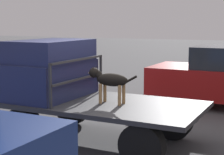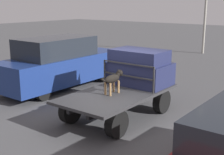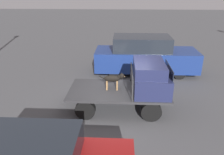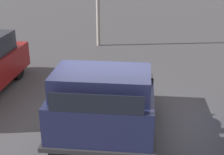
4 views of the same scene
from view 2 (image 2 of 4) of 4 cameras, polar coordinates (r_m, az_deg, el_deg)
The scene contains 6 objects.
ground_plane at distance 9.38m, azimuth 1.12°, elevation -7.26°, with size 80.00×80.00×0.00m, color #474749.
flatbed_truck at distance 9.19m, azimuth 1.14°, elevation -3.92°, with size 3.75×1.96×0.78m.
truck_cab at distance 9.93m, azimuth 5.15°, elevation 1.78°, with size 1.28×1.84×1.12m.
truck_headboard at distance 9.38m, azimuth 2.90°, elevation 1.05°, with size 0.04×1.84×0.78m.
dog at distance 8.90m, azimuth 0.28°, elevation -0.21°, with size 0.99×0.24×0.68m.
parked_pickup_far at distance 12.55m, azimuth -9.41°, elevation 2.61°, with size 5.39×1.90×2.02m.
Camera 2 is at (-7.05, -5.21, 3.34)m, focal length 50.00 mm.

